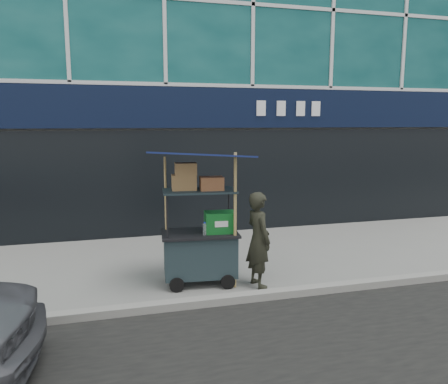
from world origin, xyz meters
name	(u,v)px	position (x,y,z in m)	size (l,w,h in m)	color
ground	(206,300)	(0.00, 0.00, 0.00)	(80.00, 80.00, 0.00)	gray
curb	(209,301)	(0.00, -0.20, 0.06)	(80.00, 0.18, 0.12)	gray
vendor_cart	(201,237)	(0.08, 0.70, 0.76)	(1.71, 1.29, 2.18)	#19282B
vendor_man	(258,239)	(0.93, 0.34, 0.76)	(0.55, 0.36, 1.52)	black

